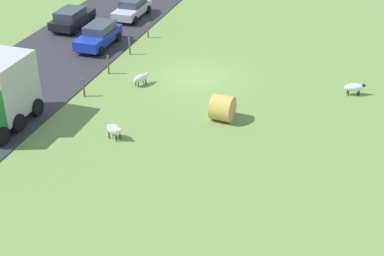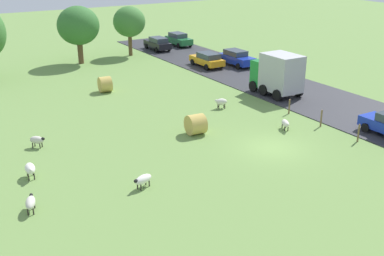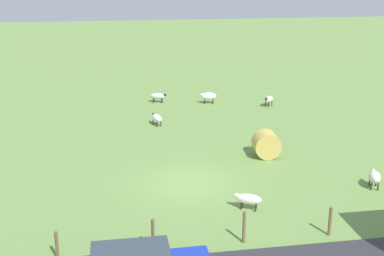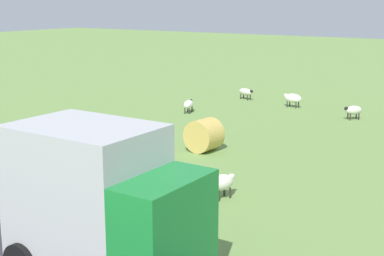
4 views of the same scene
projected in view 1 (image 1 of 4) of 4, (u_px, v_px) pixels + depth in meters
ground_plane at (198, 78)px, 35.51m from camera, size 160.00×160.00×0.00m
road_strip at (56, 58)px, 38.25m from camera, size 8.00×80.00×0.06m
sheep_0 at (141, 78)px, 34.37m from camera, size 0.89×1.23×0.70m
sheep_1 at (114, 129)px, 28.78m from camera, size 1.08×0.80×0.83m
sheep_5 at (354, 87)px, 33.18m from camera, size 1.29×0.82×0.75m
hay_bale_1 at (222, 108)px, 30.50m from camera, size 1.28×1.51×1.43m
fence_post_0 at (148, 31)px, 41.35m from camera, size 0.12×0.12×1.06m
fence_post_1 at (130, 46)px, 38.52m from camera, size 0.12×0.12×1.25m
fence_post_2 at (108, 65)px, 35.73m from camera, size 0.12×0.12×1.27m
fence_post_3 at (84, 87)px, 32.97m from camera, size 0.12×0.12×1.18m
car_2 at (99, 35)px, 39.64m from camera, size 1.99×4.37×1.59m
car_4 at (132, 8)px, 45.09m from camera, size 1.95×4.36×1.48m
car_7 at (72, 18)px, 42.93m from camera, size 2.08×4.28×1.51m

